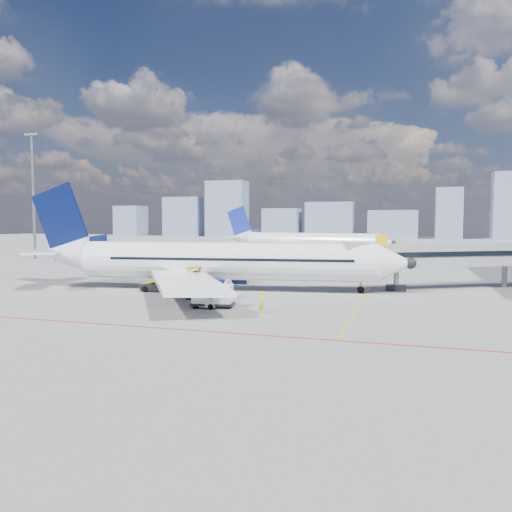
% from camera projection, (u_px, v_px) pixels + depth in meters
% --- Properties ---
extents(ground, '(420.00, 420.00, 0.00)m').
position_uv_depth(ground, '(209.00, 302.00, 47.83)').
color(ground, gray).
rests_on(ground, ground).
extents(apron_markings, '(90.00, 35.12, 0.01)m').
position_uv_depth(apron_markings, '(186.00, 308.00, 44.28)').
color(apron_markings, '#E7B90C').
rests_on(apron_markings, ground).
extents(jet_bridge, '(23.55, 15.78, 6.30)m').
position_uv_depth(jet_bridge, '(457.00, 256.00, 56.78)').
color(jet_bridge, '#94979C').
rests_on(jet_bridge, ground).
extents(floodlight_mast_nw, '(3.20, 0.61, 25.45)m').
position_uv_depth(floodlight_mast_nw, '(33.00, 192.00, 101.19)').
color(floodlight_mast_nw, slate).
rests_on(floodlight_mast_nw, ground).
extents(distant_skyline, '(250.50, 13.21, 28.57)m').
position_uv_depth(distant_skyline, '(339.00, 217.00, 232.21)').
color(distant_skyline, gray).
rests_on(distant_skyline, ground).
extents(main_aircraft, '(43.71, 37.95, 12.81)m').
position_uv_depth(main_aircraft, '(210.00, 261.00, 55.92)').
color(main_aircraft, white).
rests_on(main_aircraft, ground).
extents(second_aircraft, '(38.93, 33.69, 11.43)m').
position_uv_depth(second_aircraft, '(304.00, 242.00, 109.44)').
color(second_aircraft, white).
rests_on(second_aircraft, ground).
extents(baggage_tug, '(2.02, 1.32, 1.34)m').
position_uv_depth(baggage_tug, '(205.00, 301.00, 44.37)').
color(baggage_tug, white).
rests_on(baggage_tug, ground).
extents(cargo_dolly, '(4.05, 2.34, 2.09)m').
position_uv_depth(cargo_dolly, '(213.00, 295.00, 44.53)').
color(cargo_dolly, black).
rests_on(cargo_dolly, ground).
extents(belt_loader, '(6.95, 2.27, 2.80)m').
position_uv_depth(belt_loader, '(165.00, 285.00, 54.72)').
color(belt_loader, black).
rests_on(belt_loader, ground).
extents(ramp_worker, '(0.50, 0.72, 1.88)m').
position_uv_depth(ramp_worker, '(262.00, 302.00, 41.76)').
color(ramp_worker, yellow).
rests_on(ramp_worker, ground).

